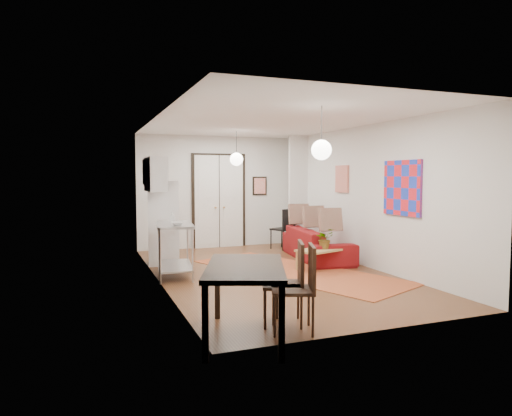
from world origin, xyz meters
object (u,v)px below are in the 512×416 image
object	(u,v)px
sofa	(317,244)
coffee_table	(320,252)
dining_table	(245,273)
dining_chair_near	(279,275)
dining_chair_far	(289,280)
black_side_chair	(281,225)
kitchen_counter	(175,241)
fridge	(163,222)

from	to	relation	value
sofa	coffee_table	world-z (taller)	sofa
sofa	coffee_table	xyz separation A→B (m)	(-0.51, -1.06, 0.02)
dining_table	dining_chair_near	distance (m)	0.74
dining_chair_near	coffee_table	bearing A→B (deg)	163.18
dining_chair_far	black_side_chair	xyz separation A→B (m)	(2.43, 5.72, 0.00)
dining_chair_near	dining_chair_far	world-z (taller)	same
dining_chair_far	black_side_chair	bearing A→B (deg)	177.83
dining_table	dining_chair_far	xyz separation A→B (m)	(0.60, 0.11, -0.14)
dining_table	black_side_chair	distance (m)	6.57
sofa	kitchen_counter	distance (m)	3.39
dining_chair_far	coffee_table	bearing A→B (deg)	166.04
kitchen_counter	dining_chair_near	distance (m)	3.21
sofa	kitchen_counter	xyz separation A→B (m)	(-3.32, -0.61, 0.30)
dining_table	sofa	bearing A→B (deg)	52.46
coffee_table	dining_chair_near	size ratio (longest dim) A/B	1.01
coffee_table	kitchen_counter	size ratio (longest dim) A/B	0.77
kitchen_counter	dining_table	bearing A→B (deg)	-79.71
sofa	dining_table	bearing A→B (deg)	150.46
sofa	dining_chair_near	xyz separation A→B (m)	(-2.58, -3.73, 0.26)
fridge	dining_chair_far	xyz separation A→B (m)	(0.74, -4.69, -0.28)
coffee_table	dining_chair_far	xyz separation A→B (m)	(-2.07, -2.97, 0.25)
sofa	dining_chair_far	bearing A→B (deg)	155.39
sofa	dining_chair_far	distance (m)	4.79
kitchen_counter	dining_chair_near	bearing A→B (deg)	-68.66
kitchen_counter	fridge	xyz separation A→B (m)	(-0.00, 1.27, 0.23)
dining_table	fridge	bearing A→B (deg)	91.69
dining_chair_near	dining_chair_far	size ratio (longest dim) A/B	1.00
coffee_table	black_side_chair	size ratio (longest dim) A/B	1.02
coffee_table	fridge	world-z (taller)	fridge
coffee_table	dining_chair_near	world-z (taller)	dining_chair_near
dining_table	black_side_chair	xyz separation A→B (m)	(3.03, 5.82, -0.14)
kitchen_counter	dining_chair_far	world-z (taller)	dining_chair_far
fridge	dining_chair_far	distance (m)	4.76
dining_chair_far	dining_table	bearing A→B (deg)	-59.07
dining_table	dining_chair_far	size ratio (longest dim) A/B	1.66
kitchen_counter	fridge	bearing A→B (deg)	98.00
black_side_chair	kitchen_counter	bearing A→B (deg)	11.61
fridge	black_side_chair	xyz separation A→B (m)	(3.17, 1.02, -0.27)
kitchen_counter	dining_chair_near	world-z (taller)	dining_chair_near
black_side_chair	fridge	bearing A→B (deg)	-6.41
sofa	fridge	distance (m)	3.43
dining_table	dining_chair_near	bearing A→B (deg)	33.81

